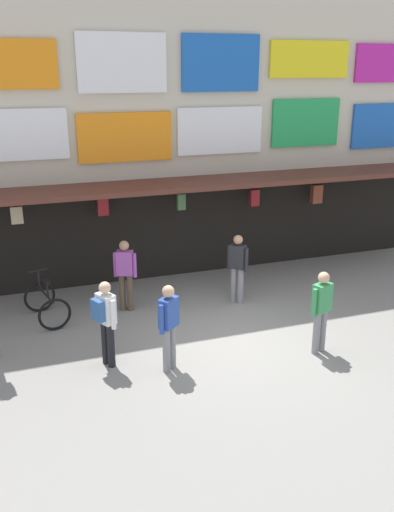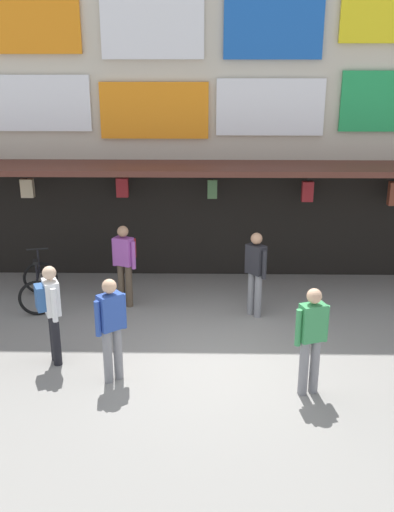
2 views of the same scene
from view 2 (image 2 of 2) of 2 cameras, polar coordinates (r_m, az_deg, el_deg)
name	(u,v)px [view 2 (image 2 of 2)]	position (r m, az deg, el deg)	size (l,w,h in m)	color
ground_plane	(212,358)	(9.62, 1.52, -10.24)	(80.00, 80.00, 0.00)	gray
shopfront	(212,97)	(12.98, 1.52, 15.76)	(18.00, 2.60, 8.00)	beige
bicycle_parked	(39,286)	(11.91, -15.66, -2.92)	(0.96, 1.29, 1.05)	black
pedestrian_in_white	(51,307)	(9.36, -14.53, -5.05)	(0.45, 0.49, 1.68)	black
pedestrian_in_yellow	(255,270)	(10.82, 5.91, -1.39)	(0.40, 0.42, 1.68)	gray
pedestrian_in_purple	(125,259)	(11.30, -7.30, -0.34)	(0.49, 0.45, 1.68)	brown
pedestrian_in_green	(311,336)	(8.42, 11.46, -7.87)	(0.50, 0.33, 1.68)	gray
pedestrian_in_black	(111,325)	(8.68, -8.64, -6.84)	(0.43, 0.40, 1.68)	gray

